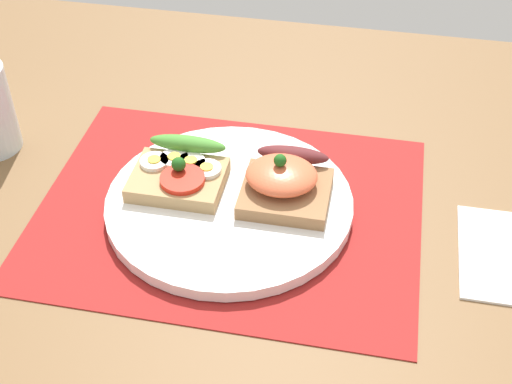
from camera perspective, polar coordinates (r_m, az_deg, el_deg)
The scene contains 5 objects.
ground_plane at distance 81.17cm, azimuth -2.08°, elevation -2.29°, with size 120.00×90.00×3.20cm, color brown.
placemat at distance 79.99cm, azimuth -2.11°, elevation -1.38°, with size 41.96×33.30×0.30cm, color maroon.
plate at distance 79.42cm, azimuth -2.12°, elevation -0.93°, with size 27.18×27.18×1.39cm, color white.
sandwich_egg_tomato at distance 80.81cm, azimuth -6.00°, elevation 1.62°, with size 10.17×9.53×3.89cm.
sandwich_salmon at distance 78.32cm, azimuth 2.27°, elevation 0.89°, with size 9.54×10.21×5.48cm.
Camera 1 is at (14.31, -57.59, 53.78)cm, focal length 50.61 mm.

